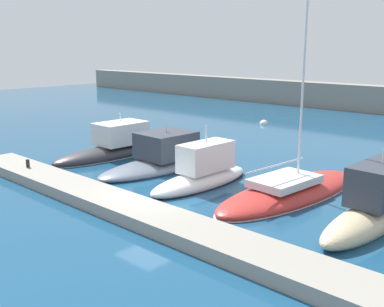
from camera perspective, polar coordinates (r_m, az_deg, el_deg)
ground_plane at (r=21.45m, az=-5.27°, el=-6.23°), size 120.00×120.00×0.00m
dock_pier at (r=20.42m, az=-8.54°, el=-6.53°), size 24.77×2.11×0.54m
motorboat_charcoal_nearest at (r=31.05m, az=-9.16°, el=0.83°), size 2.70×9.61×3.16m
motorboat_slate_second at (r=27.59m, az=-3.30°, el=-0.50°), size 3.39×9.43×3.27m
motorboat_white_third at (r=24.01m, az=1.33°, el=-2.46°), size 2.11×6.85×3.43m
sailboat_red_fourth at (r=22.93m, az=12.10°, el=-4.50°), size 4.00×10.42×20.63m
motorboat_sand_fifth at (r=20.15m, az=21.75°, el=-5.94°), size 2.08×7.71×3.44m
mooring_buoy_white at (r=43.42m, az=8.89°, el=3.62°), size 0.80×0.80×0.80m
dock_bollard at (r=27.05m, az=-19.68°, el=-1.16°), size 0.20×0.20×0.44m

